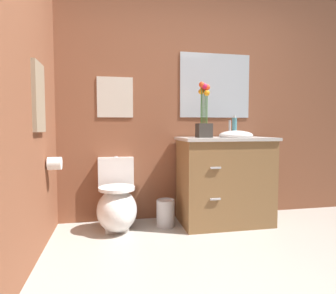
{
  "coord_description": "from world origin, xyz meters",
  "views": [
    {
      "loc": [
        -0.76,
        -1.27,
        0.98
      ],
      "look_at": [
        -0.23,
        1.42,
        0.8
      ],
      "focal_mm": 30.56,
      "sensor_mm": 36.0,
      "label": 1
    }
  ],
  "objects_px": {
    "toilet": "(117,205)",
    "flower_vase": "(204,117)",
    "wall_mirror": "(215,86)",
    "toilet_paper_roll": "(55,163)",
    "trash_bin": "(166,213)",
    "hanging_towel": "(39,97)",
    "vanity_cabinet": "(225,179)",
    "wall_poster": "(115,97)",
    "soap_bottle": "(234,127)"
  },
  "relations": [
    {
      "from": "wall_mirror",
      "to": "vanity_cabinet",
      "type": "bearing_deg",
      "value": -89.49
    },
    {
      "from": "trash_bin",
      "to": "wall_mirror",
      "type": "height_order",
      "value": "wall_mirror"
    },
    {
      "from": "trash_bin",
      "to": "flower_vase",
      "type": "bearing_deg",
      "value": -4.88
    },
    {
      "from": "toilet",
      "to": "wall_mirror",
      "type": "height_order",
      "value": "wall_mirror"
    },
    {
      "from": "toilet",
      "to": "wall_mirror",
      "type": "relative_size",
      "value": 0.86
    },
    {
      "from": "soap_bottle",
      "to": "hanging_towel",
      "type": "relative_size",
      "value": 0.43
    },
    {
      "from": "vanity_cabinet",
      "to": "wall_mirror",
      "type": "relative_size",
      "value": 1.33
    },
    {
      "from": "flower_vase",
      "to": "hanging_towel",
      "type": "relative_size",
      "value": 1.05
    },
    {
      "from": "toilet",
      "to": "wall_poster",
      "type": "distance_m",
      "value": 1.09
    },
    {
      "from": "flower_vase",
      "to": "wall_poster",
      "type": "distance_m",
      "value": 0.94
    },
    {
      "from": "hanging_towel",
      "to": "toilet_paper_roll",
      "type": "height_order",
      "value": "hanging_towel"
    },
    {
      "from": "vanity_cabinet",
      "to": "soap_bottle",
      "type": "height_order",
      "value": "soap_bottle"
    },
    {
      "from": "vanity_cabinet",
      "to": "toilet_paper_roll",
      "type": "relative_size",
      "value": 9.71
    },
    {
      "from": "soap_bottle",
      "to": "toilet_paper_roll",
      "type": "distance_m",
      "value": 1.77
    },
    {
      "from": "trash_bin",
      "to": "toilet_paper_roll",
      "type": "height_order",
      "value": "toilet_paper_roll"
    },
    {
      "from": "wall_poster",
      "to": "wall_mirror",
      "type": "distance_m",
      "value": 1.1
    },
    {
      "from": "flower_vase",
      "to": "toilet_paper_roll",
      "type": "height_order",
      "value": "flower_vase"
    },
    {
      "from": "vanity_cabinet",
      "to": "flower_vase",
      "type": "xyz_separation_m",
      "value": [
        -0.23,
        -0.02,
        0.63
      ]
    },
    {
      "from": "toilet_paper_roll",
      "to": "toilet",
      "type": "bearing_deg",
      "value": 20.63
    },
    {
      "from": "wall_mirror",
      "to": "toilet_paper_roll",
      "type": "relative_size",
      "value": 7.27
    },
    {
      "from": "trash_bin",
      "to": "hanging_towel",
      "type": "bearing_deg",
      "value": -157.52
    },
    {
      "from": "wall_mirror",
      "to": "soap_bottle",
      "type": "bearing_deg",
      "value": -66.03
    },
    {
      "from": "vanity_cabinet",
      "to": "hanging_towel",
      "type": "distance_m",
      "value": 1.88
    },
    {
      "from": "trash_bin",
      "to": "wall_mirror",
      "type": "xyz_separation_m",
      "value": [
        0.61,
        0.28,
        1.31
      ]
    },
    {
      "from": "soap_bottle",
      "to": "trash_bin",
      "type": "bearing_deg",
      "value": -178.34
    },
    {
      "from": "trash_bin",
      "to": "hanging_towel",
      "type": "distance_m",
      "value": 1.57
    },
    {
      "from": "wall_mirror",
      "to": "trash_bin",
      "type": "bearing_deg",
      "value": -155.35
    },
    {
      "from": "flower_vase",
      "to": "toilet_paper_roll",
      "type": "xyz_separation_m",
      "value": [
        -1.38,
        -0.15,
        -0.41
      ]
    },
    {
      "from": "toilet",
      "to": "trash_bin",
      "type": "distance_m",
      "value": 0.49
    },
    {
      "from": "toilet",
      "to": "toilet_paper_roll",
      "type": "distance_m",
      "value": 0.71
    },
    {
      "from": "wall_mirror",
      "to": "toilet_paper_roll",
      "type": "distance_m",
      "value": 1.85
    },
    {
      "from": "soap_bottle",
      "to": "toilet_paper_roll",
      "type": "relative_size",
      "value": 2.03
    },
    {
      "from": "toilet",
      "to": "flower_vase",
      "type": "height_order",
      "value": "flower_vase"
    },
    {
      "from": "wall_mirror",
      "to": "hanging_towel",
      "type": "height_order",
      "value": "wall_mirror"
    },
    {
      "from": "toilet",
      "to": "hanging_towel",
      "type": "relative_size",
      "value": 1.33
    },
    {
      "from": "vanity_cabinet",
      "to": "wall_mirror",
      "type": "distance_m",
      "value": 1.04
    },
    {
      "from": "flower_vase",
      "to": "wall_mirror",
      "type": "bearing_deg",
      "value": 53.68
    },
    {
      "from": "flower_vase",
      "to": "wall_poster",
      "type": "bearing_deg",
      "value": 159.91
    },
    {
      "from": "trash_bin",
      "to": "vanity_cabinet",
      "type": "bearing_deg",
      "value": -1.09
    },
    {
      "from": "toilet",
      "to": "flower_vase",
      "type": "distance_m",
      "value": 1.21
    },
    {
      "from": "toilet",
      "to": "toilet_paper_roll",
      "type": "xyz_separation_m",
      "value": [
        -0.52,
        -0.2,
        0.44
      ]
    },
    {
      "from": "hanging_towel",
      "to": "toilet_paper_roll",
      "type": "bearing_deg",
      "value": 77.8
    },
    {
      "from": "wall_poster",
      "to": "wall_mirror",
      "type": "relative_size",
      "value": 0.52
    },
    {
      "from": "flower_vase",
      "to": "wall_poster",
      "type": "height_order",
      "value": "wall_poster"
    },
    {
      "from": "toilet",
      "to": "trash_bin",
      "type": "xyz_separation_m",
      "value": [
        0.48,
        -0.01,
        -0.11
      ]
    },
    {
      "from": "soap_bottle",
      "to": "toilet_paper_roll",
      "type": "bearing_deg",
      "value": -173.31
    },
    {
      "from": "vanity_cabinet",
      "to": "hanging_towel",
      "type": "xyz_separation_m",
      "value": [
        -1.67,
        -0.42,
        0.76
      ]
    },
    {
      "from": "trash_bin",
      "to": "wall_poster",
      "type": "relative_size",
      "value": 0.66
    },
    {
      "from": "wall_poster",
      "to": "hanging_towel",
      "type": "xyz_separation_m",
      "value": [
        -0.58,
        -0.72,
        -0.09
      ]
    },
    {
      "from": "flower_vase",
      "to": "soap_bottle",
      "type": "relative_size",
      "value": 2.45
    }
  ]
}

